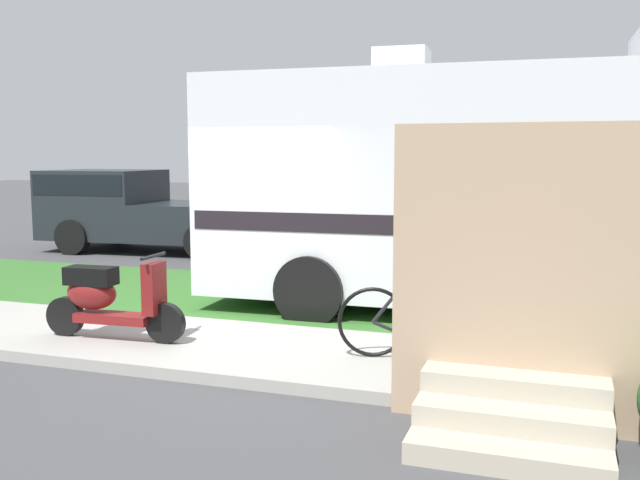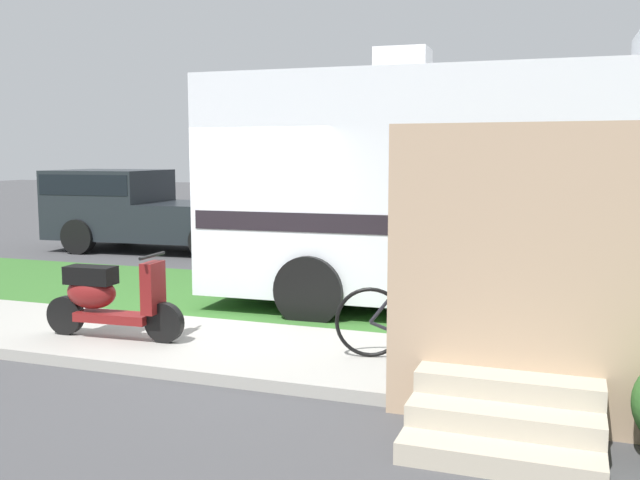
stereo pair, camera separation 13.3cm
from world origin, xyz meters
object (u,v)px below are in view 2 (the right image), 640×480
at_px(motorhome_rv, 491,185).
at_px(bottle_green, 442,371).
at_px(bicycle, 424,320).
at_px(pickup_truck_near, 144,208).
at_px(scooter, 108,298).

height_order(motorhome_rv, bottle_green, motorhome_rv).
height_order(bicycle, bottle_green, bicycle).
bearing_deg(bicycle, pickup_truck_near, 138.96).
height_order(scooter, bottle_green, scooter).
xyz_separation_m(motorhome_rv, scooter, (-3.80, -3.03, -1.19)).
bearing_deg(motorhome_rv, pickup_truck_near, 153.03).
bearing_deg(scooter, bottle_green, -5.40).
bearing_deg(pickup_truck_near, scooter, -59.06).
distance_m(bicycle, pickup_truck_near, 10.28).
xyz_separation_m(motorhome_rv, pickup_truck_near, (-8.08, 4.11, -0.80)).
distance_m(pickup_truck_near, bottle_green, 11.03).
bearing_deg(motorhome_rv, scooter, -141.47).
xyz_separation_m(motorhome_rv, bottle_green, (-0.02, -3.38, -1.52)).
bearing_deg(bottle_green, pickup_truck_near, 137.08).
bearing_deg(motorhome_rv, bicycle, -97.11).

